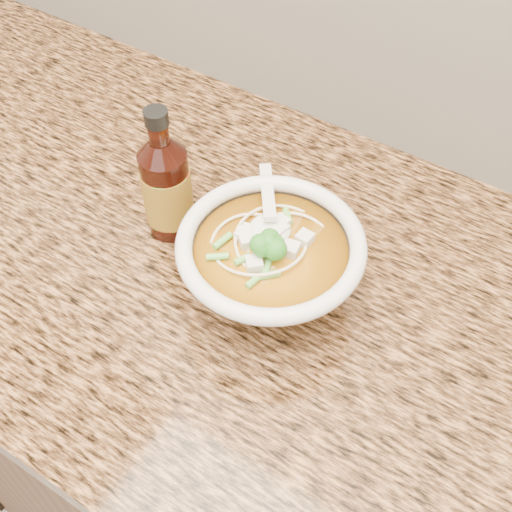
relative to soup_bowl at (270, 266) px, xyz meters
The scene contains 4 objects.
cabinet 0.52m from the soup_bowl, 124.25° to the left, with size 4.00×0.65×0.86m, color #381E10.
counter_slab 0.08m from the soup_bowl, 124.25° to the left, with size 4.00×0.68×0.04m, color #A36C3B.
soup_bowl is the anchor object (origin of this frame).
hot_sauce_bottle 0.17m from the soup_bowl, behind, with size 0.08×0.08×0.19m.
Camera 1 is at (0.25, 1.25, 1.54)m, focal length 45.00 mm.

